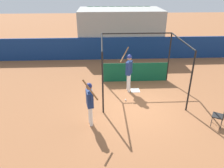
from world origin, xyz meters
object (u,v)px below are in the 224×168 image
Objects in this scene: player_waiting at (90,100)px; folding_chair at (221,115)px; player_batter at (129,69)px; baseball at (126,100)px.

player_waiting reaches higher than folding_chair.
player_waiting is (-1.76, -2.75, -0.11)m from player_batter.
player_batter is at bearing 76.96° from baseball.
player_batter is 4.44m from folding_chair.
player_batter reaches higher than folding_chair.
player_batter is 1.53m from baseball.
baseball is (1.53, 1.73, -1.02)m from player_waiting.
baseball is at bearing -168.98° from player_batter.
folding_chair is at bearing -32.30° from baseball.
player_waiting is at bearing 171.35° from player_batter.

